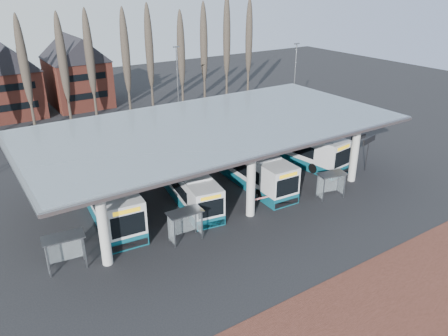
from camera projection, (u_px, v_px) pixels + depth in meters
ground at (269, 228)px, 33.74m from camera, size 140.00×140.00×0.00m
brick_strip at (403, 322)px, 24.55m from camera, size 70.00×10.00×0.03m
station_canopy at (214, 131)px, 37.57m from camera, size 32.00×16.00×6.34m
poplar_row at (109, 55)px, 55.45m from camera, size 45.10×1.10×14.50m
lamp_post_b at (178, 86)px, 54.50m from camera, size 0.80×0.16×10.17m
lamp_post_c at (294, 81)px, 56.96m from camera, size 0.80×0.16×10.17m
bus_0 at (105, 191)px, 35.74m from camera, size 3.99×13.26×3.63m
bus_1 at (186, 182)px, 37.89m from camera, size 4.15×11.46×3.12m
bus_2 at (246, 164)px, 41.16m from camera, size 3.27×12.48×3.44m
bus_3 at (290, 143)px, 46.21m from camera, size 4.44×13.14×3.58m
shelter_0 at (64, 244)px, 28.50m from camera, size 2.82×1.67×2.48m
shelter_1 at (184, 219)px, 31.65m from camera, size 2.62×1.37×2.39m
shelter_2 at (331, 179)px, 37.94m from camera, size 2.68×1.74×2.30m
info_sign_0 at (369, 143)px, 42.65m from camera, size 2.33×0.69×3.53m
info_sign_1 at (358, 139)px, 45.02m from camera, size 1.97×0.25×2.93m
barrier at (260, 199)px, 36.29m from camera, size 2.33×0.76×1.17m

